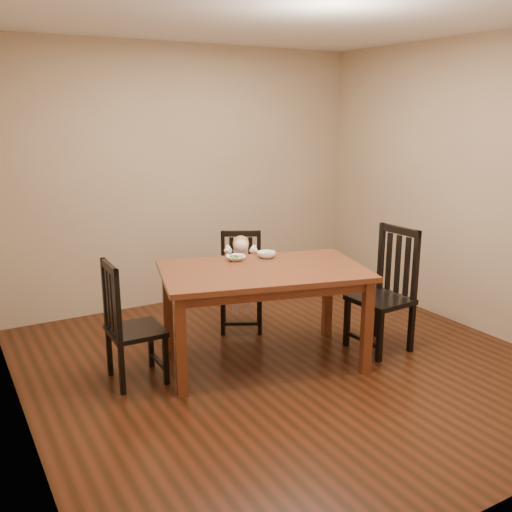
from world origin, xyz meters
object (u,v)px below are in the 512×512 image
chair_right (385,292)px  toddler (241,272)px  bowl_veg (266,255)px  chair_left (129,325)px  dining_table (263,280)px  chair_child (241,283)px  bowl_peas (236,258)px

chair_right → toddler: size_ratio=2.32×
toddler → bowl_veg: 0.53m
toddler → bowl_veg: (0.00, -0.46, 0.27)m
toddler → bowl_veg: size_ratio=2.86×
chair_left → chair_right: bearing=78.8°
dining_table → chair_right: size_ratio=1.69×
chair_child → dining_table: bearing=102.7°
chair_right → bowl_veg: 1.08m
chair_child → chair_left: size_ratio=0.96×
dining_table → chair_left: chair_left is taller
dining_table → chair_child: 0.86m
dining_table → toddler: 0.79m
dining_table → bowl_peas: bearing=101.6°
chair_child → chair_left: bearing=52.8°
chair_child → toddler: chair_child is taller
dining_table → bowl_veg: 0.37m
chair_child → chair_left: 1.41m
chair_left → bowl_peas: 1.07m
bowl_peas → bowl_veg: bearing=-10.8°
bowl_veg → dining_table: bearing=-125.0°
dining_table → bowl_veg: size_ratio=11.18×
chair_left → bowl_peas: size_ratio=5.94×
toddler → chair_left: bearing=51.6°
chair_child → bowl_peas: (-0.29, -0.45, 0.38)m
chair_right → bowl_veg: (-0.87, 0.56, 0.32)m
dining_table → toddler: dining_table is taller
chair_child → chair_left: (-1.28, -0.58, 0.02)m
dining_table → chair_right: (1.07, -0.27, -0.20)m
bowl_peas → bowl_veg: bowl_veg is taller
chair_left → bowl_veg: bearing=95.1°
bowl_veg → chair_child: bearing=87.7°
chair_right → toddler: 1.34m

